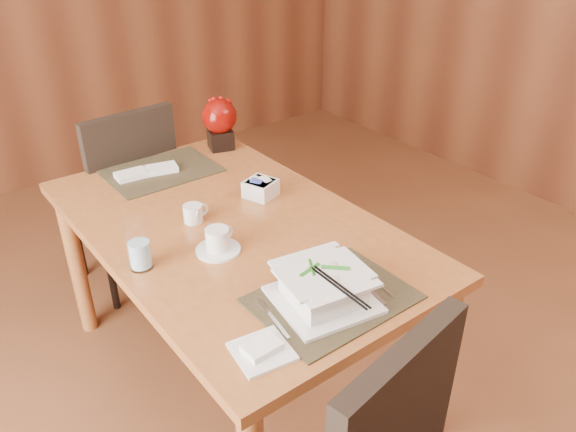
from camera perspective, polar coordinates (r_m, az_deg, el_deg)
dining_table at (r=2.07m, az=-5.70°, el=-3.05°), size 0.90×1.50×0.75m
placemat_near at (r=1.65m, az=4.53°, el=-8.34°), size 0.45×0.33×0.01m
placemat_far at (r=2.46m, az=-12.74°, el=4.49°), size 0.45×0.33×0.01m
soup_setting at (r=1.61m, az=3.62°, el=-7.28°), size 0.31×0.31×0.11m
coffee_cup at (r=1.85m, az=-7.16°, el=-2.62°), size 0.15×0.15×0.08m
water_glass at (r=1.79m, az=-14.94°, el=-2.78°), size 0.10×0.10×0.17m
creamer_jug at (r=2.04m, az=-9.62°, el=0.25°), size 0.09×0.09×0.06m
sugar_caddy at (r=2.18m, az=-2.79°, el=2.82°), size 0.14×0.14×0.07m
berry_decor at (r=2.60m, az=-6.97°, el=9.58°), size 0.16×0.16×0.23m
napkins_far at (r=2.43m, az=-13.94°, el=4.44°), size 0.27×0.13×0.02m
bread_plate at (r=1.48m, az=-2.65°, el=-13.58°), size 0.16×0.16×0.01m
far_chair at (r=2.79m, az=-16.09°, el=2.40°), size 0.48×0.48×0.96m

